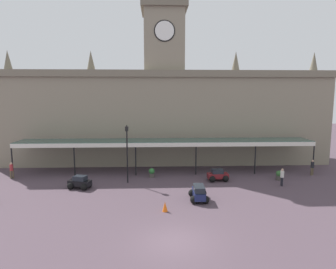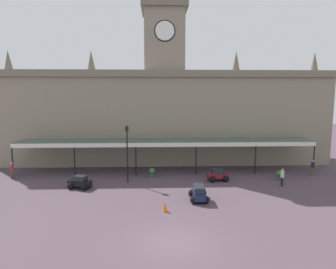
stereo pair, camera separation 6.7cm
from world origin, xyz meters
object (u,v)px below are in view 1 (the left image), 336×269
Objects in this scene: pedestrian_near_entrance at (312,167)px; traffic_cone at (165,207)px; planter_forecourt_centre at (152,173)px; car_black_sedan at (80,183)px; pedestrian_beside_cars at (282,176)px; planter_by_canopy at (279,175)px; car_navy_estate at (199,194)px; car_maroon_sedan at (218,176)px; pedestrian_crossing_forecourt at (12,170)px; victorian_lamppost at (127,148)px.

pedestrian_near_entrance reaches higher than traffic_cone.
car_black_sedan is at bearing -152.62° from planter_forecourt_centre.
planter_by_canopy is (0.54, 1.91, -0.42)m from pedestrian_beside_cars.
pedestrian_beside_cars is (8.41, 3.48, 0.34)m from car_navy_estate.
pedestrian_near_entrance is 1.00× the size of pedestrian_beside_cars.
pedestrian_beside_cars is 1.74× the size of planter_by_canopy.
pedestrian_near_entrance is at bearing 8.68° from car_maroon_sedan.
car_black_sedan is at bearing -24.55° from pedestrian_crossing_forecourt.
traffic_cone is at bearing -30.72° from pedestrian_crossing_forecourt.
pedestrian_near_entrance is at bearing 35.71° from pedestrian_beside_cars.
car_navy_estate is 19.62m from pedestrian_crossing_forecourt.
pedestrian_crossing_forecourt is at bearing 179.80° from pedestrian_near_entrance.
car_navy_estate is 2.37× the size of planter_forecourt_centre.
car_black_sedan is 7.35m from planter_forecourt_centre.
car_black_sedan is at bearing -159.12° from victorian_lamppost.
pedestrian_crossing_forecourt reaches higher than planter_by_canopy.
pedestrian_near_entrance is at bearing 29.62° from traffic_cone.
car_navy_estate reaches higher than car_maroon_sedan.
pedestrian_beside_cars is at bearing 26.75° from traffic_cone.
car_black_sedan is 0.39× the size of victorian_lamppost.
car_black_sedan is 5.39m from victorian_lamppost.
car_black_sedan is 0.98× the size of car_navy_estate.
pedestrian_crossing_forecourt is 27.32m from planter_by_canopy.
pedestrian_beside_cars is at bearing -105.88° from planter_by_canopy.
car_maroon_sedan is 6.78m from planter_forecourt_centre.
traffic_cone is at bearing -147.25° from planter_by_canopy.
planter_forecourt_centre is at bearing 164.77° from pedestrian_beside_cars.
car_maroon_sedan is 1.26× the size of pedestrian_crossing_forecourt.
pedestrian_crossing_forecourt reaches higher than car_maroon_sedan.
victorian_lamppost reaches higher than planter_by_canopy.
car_navy_estate is at bearing -18.28° from car_black_sedan.
pedestrian_beside_cars is (5.71, -1.85, 0.41)m from car_maroon_sedan.
pedestrian_near_entrance is 1.74× the size of planter_forecourt_centre.
car_maroon_sedan is 9.42m from victorian_lamppost.
planter_by_canopy is (11.75, 7.56, 0.12)m from traffic_cone.
car_black_sedan is 2.31× the size of planter_forecourt_centre.
pedestrian_beside_cars is at bearing -15.23° from planter_forecourt_centre.
pedestrian_near_entrance reaches higher than car_maroon_sedan.
pedestrian_beside_cars reaches higher than traffic_cone.
car_navy_estate is 3.05× the size of traffic_cone.
car_black_sedan is 13.27m from car_maroon_sedan.
traffic_cone is 0.77× the size of planter_forecourt_centre.
traffic_cone is at bearing -36.34° from car_black_sedan.
traffic_cone is at bearing -82.92° from planter_forecourt_centre.
pedestrian_crossing_forecourt is 18.05m from traffic_cone.
car_navy_estate is 1.36× the size of pedestrian_beside_cars.
planter_by_canopy is at bearing -3.48° from pedestrian_crossing_forecourt.
pedestrian_crossing_forecourt is at bearing 175.33° from car_maroon_sedan.
victorian_lamppost is at bearing 115.45° from traffic_cone.
planter_forecourt_centre is 1.00× the size of planter_by_canopy.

